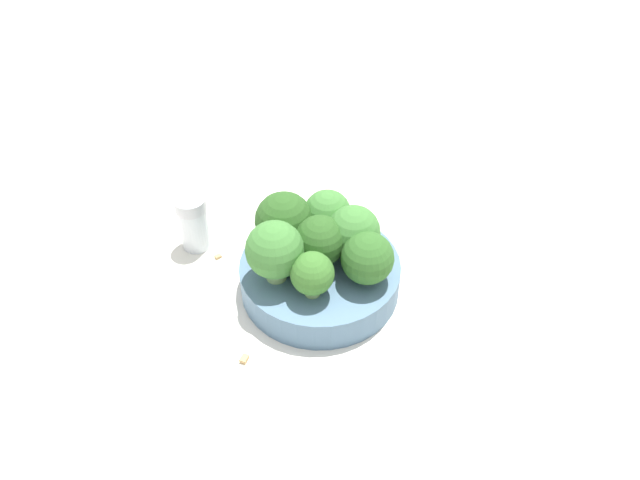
# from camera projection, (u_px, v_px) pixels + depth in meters

# --- Properties ---
(ground_plane) EXTENTS (3.00, 3.00, 0.00)m
(ground_plane) POSITION_uv_depth(u_px,v_px,m) (320.00, 288.00, 0.63)
(ground_plane) COLOR silver
(bowl) EXTENTS (0.16, 0.16, 0.03)m
(bowl) POSITION_uv_depth(u_px,v_px,m) (320.00, 276.00, 0.61)
(bowl) COLOR slate
(bowl) RESTS_ON ground_plane
(broccoli_floret_0) EXTENTS (0.05, 0.05, 0.06)m
(broccoli_floret_0) POSITION_uv_depth(u_px,v_px,m) (322.00, 243.00, 0.58)
(broccoli_floret_0) COLOR #7A9E5B
(broccoli_floret_0) RESTS_ON bowl
(broccoli_floret_1) EXTENTS (0.05, 0.05, 0.06)m
(broccoli_floret_1) POSITION_uv_depth(u_px,v_px,m) (353.00, 232.00, 0.59)
(broccoli_floret_1) COLOR #8EB770
(broccoli_floret_1) RESTS_ON bowl
(broccoli_floret_2) EXTENTS (0.05, 0.05, 0.06)m
(broccoli_floret_2) POSITION_uv_depth(u_px,v_px,m) (275.00, 251.00, 0.57)
(broccoli_floret_2) COLOR #8EB770
(broccoli_floret_2) RESTS_ON bowl
(broccoli_floret_3) EXTENTS (0.04, 0.04, 0.05)m
(broccoli_floret_3) POSITION_uv_depth(u_px,v_px,m) (312.00, 274.00, 0.56)
(broccoli_floret_3) COLOR #7A9E5B
(broccoli_floret_3) RESTS_ON bowl
(broccoli_floret_4) EXTENTS (0.05, 0.05, 0.05)m
(broccoli_floret_4) POSITION_uv_depth(u_px,v_px,m) (327.00, 214.00, 0.61)
(broccoli_floret_4) COLOR #8EB770
(broccoli_floret_4) RESTS_ON bowl
(broccoli_floret_5) EXTENTS (0.06, 0.06, 0.06)m
(broccoli_floret_5) POSITION_uv_depth(u_px,v_px,m) (284.00, 221.00, 0.60)
(broccoli_floret_5) COLOR #8EB770
(broccoli_floret_5) RESTS_ON bowl
(broccoli_floret_6) EXTENTS (0.05, 0.05, 0.05)m
(broccoli_floret_6) POSITION_uv_depth(u_px,v_px,m) (367.00, 259.00, 0.57)
(broccoli_floret_6) COLOR #7A9E5B
(broccoli_floret_6) RESTS_ON bowl
(pepper_shaker) EXTENTS (0.03, 0.03, 0.06)m
(pepper_shaker) POSITION_uv_depth(u_px,v_px,m) (193.00, 222.00, 0.65)
(pepper_shaker) COLOR silver
(pepper_shaker) RESTS_ON ground_plane
(almond_crumb_0) EXTENTS (0.01, 0.01, 0.01)m
(almond_crumb_0) POSITION_uv_depth(u_px,v_px,m) (244.00, 357.00, 0.56)
(almond_crumb_0) COLOR tan
(almond_crumb_0) RESTS_ON ground_plane
(almond_crumb_1) EXTENTS (0.01, 0.01, 0.01)m
(almond_crumb_1) POSITION_uv_depth(u_px,v_px,m) (218.00, 256.00, 0.66)
(almond_crumb_1) COLOR tan
(almond_crumb_1) RESTS_ON ground_plane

